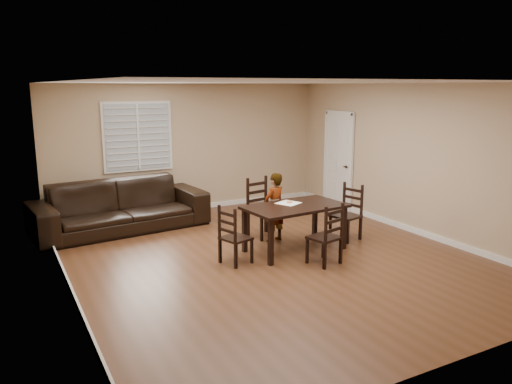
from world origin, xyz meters
TOP-DOWN VIEW (x-y plane):
  - ground at (0.00, 0.00)m, footprint 7.00×7.00m
  - room at (0.04, 0.18)m, footprint 6.04×7.04m
  - dining_table at (0.52, 0.11)m, footprint 1.68×1.03m
  - chair_near at (0.43, 1.15)m, footprint 0.55×0.52m
  - chair_far at (0.61, -0.73)m, footprint 0.51×0.49m
  - chair_left at (-0.69, -0.01)m, footprint 0.48×0.50m
  - chair_right at (1.74, 0.23)m, footprint 0.51×0.53m
  - child at (0.47, 0.70)m, footprint 0.51×0.41m
  - napkin at (0.51, 0.29)m, footprint 0.44×0.44m
  - donut at (0.53, 0.30)m, footprint 0.09×0.09m
  - sofa at (-1.70, 2.64)m, footprint 3.26×1.56m

SIDE VIEW (x-z plane):
  - ground at x=0.00m, z-range 0.00..0.00m
  - chair_left at x=-0.69m, z-range -0.04..0.87m
  - chair_far at x=0.61m, z-range -0.04..0.91m
  - chair_right at x=1.74m, z-range -0.05..0.93m
  - sofa at x=-1.70m, z-range 0.00..0.92m
  - chair_near at x=0.43m, z-range -0.05..1.01m
  - child at x=0.47m, z-range 0.00..1.20m
  - dining_table at x=0.52m, z-range 0.29..1.05m
  - napkin at x=0.51m, z-range 0.76..0.76m
  - donut at x=0.53m, z-range 0.76..0.80m
  - room at x=0.04m, z-range 0.45..3.17m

